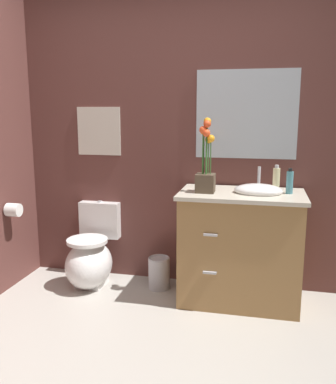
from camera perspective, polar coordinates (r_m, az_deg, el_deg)
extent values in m
cube|color=brown|center=(3.49, 4.83, 7.28)|extent=(4.23, 0.05, 2.50)
ellipsoid|color=white|center=(3.64, -10.78, -9.73)|extent=(0.38, 0.48, 0.40)
cube|color=white|center=(3.72, -10.40, -11.05)|extent=(0.22, 0.26, 0.18)
cube|color=white|center=(3.79, -9.24, -3.73)|extent=(0.36, 0.13, 0.32)
cylinder|color=white|center=(3.55, -11.03, -6.59)|extent=(0.34, 0.34, 0.03)
cylinder|color=#B7B7BC|center=(3.75, -9.32, -1.37)|extent=(0.04, 0.04, 0.02)
cube|color=#9E7242|center=(3.30, 9.83, -7.77)|extent=(0.90, 0.52, 0.84)
cube|color=beige|center=(3.19, 10.09, -0.32)|extent=(0.94, 0.56, 0.03)
ellipsoid|color=white|center=(3.18, 12.27, 0.20)|extent=(0.36, 0.26, 0.10)
cylinder|color=#B7B7BC|center=(3.33, 12.35, 1.90)|extent=(0.02, 0.02, 0.18)
cube|color=#B7B7BC|center=(3.00, 5.84, -5.87)|extent=(0.10, 0.02, 0.02)
cube|color=#B7B7BC|center=(3.10, 5.73, -10.95)|extent=(0.10, 0.02, 0.02)
cube|color=#4C3D2D|center=(3.15, 5.14, 1.22)|extent=(0.14, 0.14, 0.14)
cylinder|color=#386B2D|center=(3.10, 5.86, 4.85)|extent=(0.01, 0.01, 0.27)
sphere|color=orange|center=(3.09, 5.91, 7.30)|extent=(0.06, 0.06, 0.06)
cylinder|color=#386B2D|center=(3.13, 5.56, 4.82)|extent=(0.01, 0.01, 0.26)
sphere|color=orange|center=(3.12, 5.61, 7.16)|extent=(0.06, 0.06, 0.06)
cylinder|color=#386B2D|center=(3.14, 5.37, 6.07)|extent=(0.01, 0.01, 0.39)
sphere|color=orange|center=(3.13, 5.43, 9.62)|extent=(0.06, 0.06, 0.06)
cylinder|color=#386B2D|center=(3.13, 4.93, 5.46)|extent=(0.01, 0.01, 0.32)
sphere|color=#EA4C23|center=(3.12, 4.98, 8.42)|extent=(0.06, 0.06, 0.06)
cylinder|color=#386B2D|center=(3.12, 4.88, 5.40)|extent=(0.01, 0.01, 0.32)
sphere|color=orange|center=(3.10, 4.93, 8.34)|extent=(0.06, 0.06, 0.06)
cylinder|color=#386B2D|center=(3.10, 4.78, 5.45)|extent=(0.01, 0.01, 0.33)
sphere|color=#EA4C23|center=(3.09, 4.83, 8.48)|extent=(0.06, 0.06, 0.06)
cylinder|color=#386B2D|center=(3.09, 5.24, 5.22)|extent=(0.01, 0.01, 0.31)
sphere|color=#EA4C23|center=(3.08, 5.29, 8.05)|extent=(0.06, 0.06, 0.06)
cylinder|color=#386B2D|center=(3.10, 5.34, 5.84)|extent=(0.01, 0.01, 0.37)
sphere|color=#EA4C23|center=(3.09, 5.40, 9.28)|extent=(0.06, 0.06, 0.06)
cylinder|color=teal|center=(3.21, 16.34, 1.26)|extent=(0.05, 0.05, 0.17)
cylinder|color=black|center=(3.20, 16.43, 2.95)|extent=(0.03, 0.03, 0.02)
cylinder|color=beige|center=(3.28, 14.61, 1.64)|extent=(0.05, 0.05, 0.18)
cylinder|color=#B7B7BC|center=(3.26, 14.70, 3.39)|extent=(0.03, 0.03, 0.02)
cylinder|color=#B7B7BC|center=(3.58, -1.24, -11.09)|extent=(0.18, 0.18, 0.26)
torus|color=#B7B7BC|center=(3.53, -1.24, -9.06)|extent=(0.18, 0.18, 0.01)
cube|color=beige|center=(3.69, -9.46, 8.22)|extent=(0.39, 0.01, 0.41)
cube|color=#B2BCC6|center=(3.42, 10.68, 10.40)|extent=(0.80, 0.01, 0.70)
cylinder|color=white|center=(3.64, -20.42, -2.31)|extent=(0.11, 0.11, 0.11)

